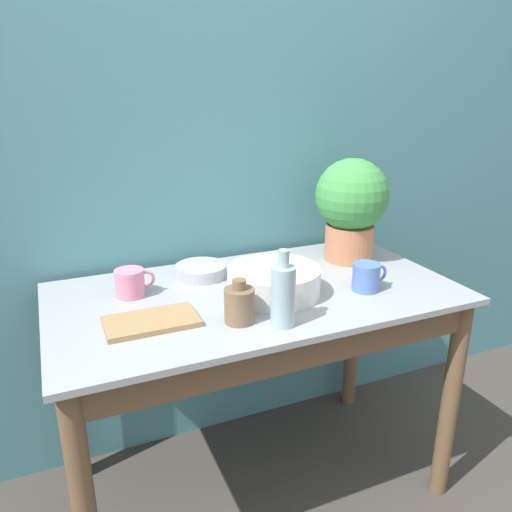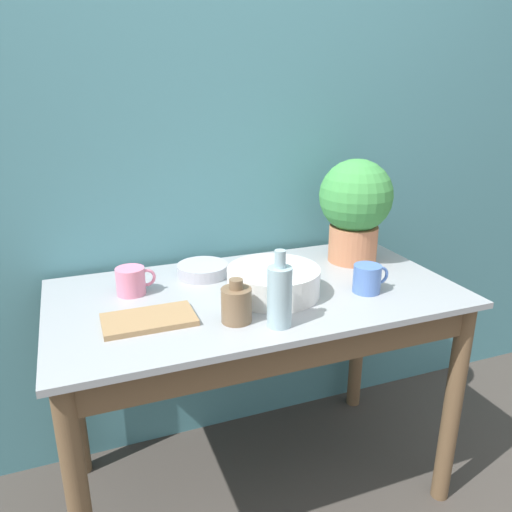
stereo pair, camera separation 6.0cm
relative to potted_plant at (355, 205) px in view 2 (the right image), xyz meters
The scene contains 10 objects.
wall_back 0.55m from the potted_plant, 149.55° to the left, with size 6.00×0.05×2.40m.
counter_table 0.60m from the potted_plant, 159.21° to the right, with size 1.31×0.70×0.79m.
potted_plant is the anchor object (origin of this frame).
bowl_wash_large 0.48m from the potted_plant, 154.96° to the right, with size 0.30×0.30×0.09m.
bottle_tall 0.63m from the potted_plant, 140.27° to the right, with size 0.07×0.07×0.22m.
bottle_short 0.68m from the potted_plant, 150.47° to the right, with size 0.09×0.09×0.13m.
mug_pink 0.84m from the potted_plant, behind, with size 0.13×0.09×0.09m.
mug_blue 0.34m from the potted_plant, 111.99° to the right, with size 0.12×0.09×0.09m.
bowl_small_steel 0.61m from the potted_plant, behind, with size 0.18×0.18×0.04m.
tray_board 0.87m from the potted_plant, 163.30° to the right, with size 0.26×0.15×0.02m.
Camera 2 is at (-0.53, -1.05, 1.43)m, focal length 35.00 mm.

